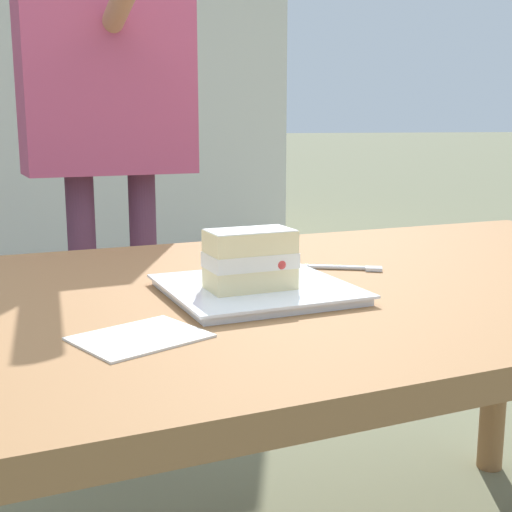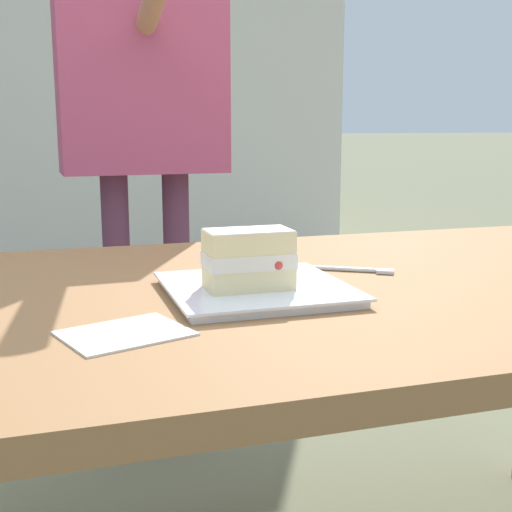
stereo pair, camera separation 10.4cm
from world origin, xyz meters
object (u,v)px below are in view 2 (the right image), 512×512
(dessert_plate, at_px, (256,289))
(cake_slice, at_px, (249,259))
(patio_table, at_px, (355,328))
(diner_person, at_px, (142,74))
(paper_napkin, at_px, (125,333))
(dessert_fork, at_px, (353,270))

(dessert_plate, height_order, cake_slice, cake_slice)
(patio_table, xyz_separation_m, diner_person, (0.23, -0.89, 0.48))
(patio_table, relative_size, paper_napkin, 8.74)
(dessert_plate, xyz_separation_m, dessert_fork, (-0.22, -0.11, -0.00))
(cake_slice, xyz_separation_m, paper_napkin, (0.20, 0.13, -0.06))
(dessert_fork, relative_size, diner_person, 0.09)
(cake_slice, bearing_deg, patio_table, -162.57)
(dessert_plate, relative_size, dessert_fork, 1.79)
(dessert_plate, height_order, dessert_fork, dessert_plate)
(cake_slice, relative_size, dessert_fork, 0.85)
(patio_table, relative_size, dessert_fork, 10.17)
(dessert_fork, bearing_deg, dessert_plate, 26.02)
(dessert_fork, height_order, diner_person, diner_person)
(dessert_plate, distance_m, dessert_fork, 0.24)
(dessert_plate, bearing_deg, cake_slice, 47.82)
(paper_napkin, height_order, diner_person, diner_person)
(diner_person, bearing_deg, dessert_plate, 91.95)
(patio_table, distance_m, paper_napkin, 0.47)
(dessert_plate, relative_size, paper_napkin, 1.53)
(cake_slice, bearing_deg, paper_napkin, 32.13)
(paper_napkin, bearing_deg, cake_slice, -147.87)
(cake_slice, distance_m, dessert_fork, 0.27)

